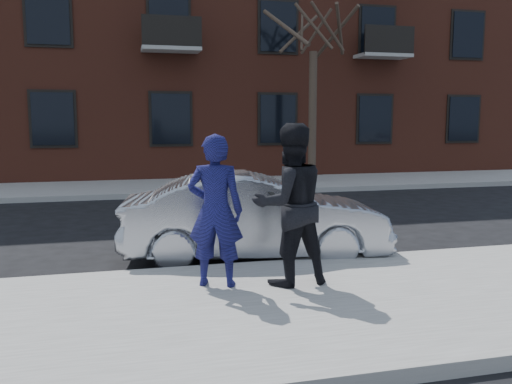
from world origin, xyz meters
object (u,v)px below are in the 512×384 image
object	(u,v)px
man_peacoat	(290,205)
street_tree	(314,14)
man_hoodie	(215,211)
silver_sedan	(255,217)

from	to	relation	value
man_peacoat	street_tree	bearing A→B (deg)	-118.82
man_hoodie	man_peacoat	world-z (taller)	man_peacoat
street_tree	silver_sedan	world-z (taller)	street_tree
silver_sedan	man_peacoat	size ratio (longest dim) A/B	2.06
man_hoodie	man_peacoat	size ratio (longest dim) A/B	0.94
man_peacoat	man_hoodie	bearing A→B (deg)	-16.52
silver_sedan	man_peacoat	bearing A→B (deg)	-172.19
street_tree	man_peacoat	size ratio (longest dim) A/B	3.40
street_tree	man_hoodie	size ratio (longest dim) A/B	3.63
street_tree	man_hoodie	xyz separation A→B (m)	(-5.04, -10.37, -4.44)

